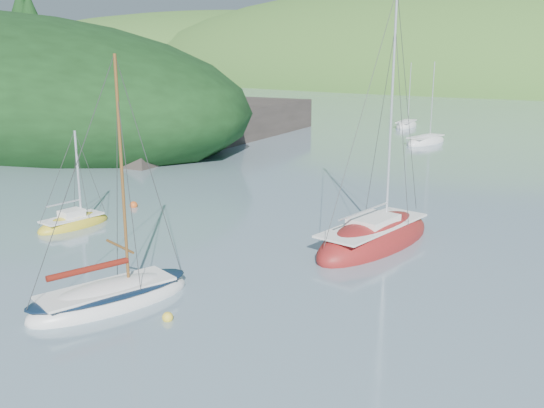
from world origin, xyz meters
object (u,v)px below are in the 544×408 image
Objects in this scene: sailboat_yellow at (74,224)px; distant_sloop_a at (426,142)px; sloop_red at (374,240)px; daysailer_white at (111,298)px; distant_sloop_c at (406,126)px.

distant_sloop_a is (2.66, 41.43, 0.01)m from sailboat_yellow.
sailboat_yellow is at bearing -150.84° from sloop_red.
daysailer_white reaches higher than distant_sloop_a.
sloop_red is 1.52× the size of distant_sloop_c.
sloop_red is at bearing 26.87° from sailboat_yellow.
distant_sloop_c is (-7.99, 12.15, -0.00)m from distant_sloop_a.
distant_sloop_c is at bearing 96.41° from sailboat_yellow.
distant_sloop_a is (-12.18, 34.14, -0.08)m from sloop_red.
sailboat_yellow is 53.84m from distant_sloop_c.
sloop_red is 16.54m from sailboat_yellow.
sloop_red is 36.25m from distant_sloop_a.
sailboat_yellow is at bearing 164.29° from daysailer_white.
sailboat_yellow is 41.51m from distant_sloop_a.
daysailer_white is 1.10× the size of distant_sloop_a.
distant_sloop_c is (-20.17, 46.29, -0.08)m from sloop_red.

